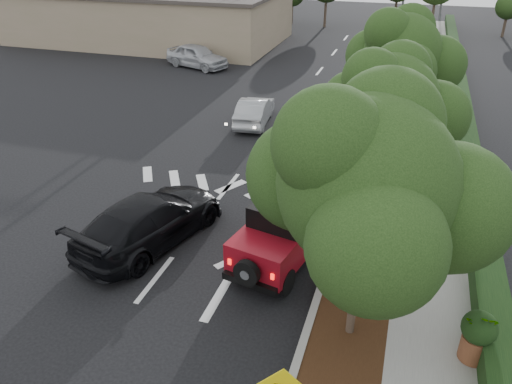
% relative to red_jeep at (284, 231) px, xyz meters
% --- Properties ---
extents(ground, '(120.00, 120.00, 0.00)m').
position_rel_red_jeep_xyz_m(ground, '(-3.24, -2.06, -1.01)').
color(ground, black).
rests_on(ground, ground).
extents(curb, '(0.20, 70.00, 0.15)m').
position_rel_red_jeep_xyz_m(curb, '(1.36, 9.94, -0.94)').
color(curb, '#9E9B93').
rests_on(curb, ground).
extents(planting_strip, '(1.80, 70.00, 0.12)m').
position_rel_red_jeep_xyz_m(planting_strip, '(2.36, 9.94, -0.95)').
color(planting_strip, black).
rests_on(planting_strip, ground).
extents(sidewalk, '(2.00, 70.00, 0.12)m').
position_rel_red_jeep_xyz_m(sidewalk, '(4.26, 9.94, -0.95)').
color(sidewalk, gray).
rests_on(sidewalk, ground).
extents(hedge, '(0.80, 70.00, 0.80)m').
position_rel_red_jeep_xyz_m(hedge, '(5.66, 9.94, -0.61)').
color(hedge, black).
rests_on(hedge, ground).
extents(commercial_building, '(22.00, 12.00, 4.00)m').
position_rel_red_jeep_xyz_m(commercial_building, '(-19.24, 27.94, 0.99)').
color(commercial_building, gray).
rests_on(commercial_building, ground).
extents(transmission_tower, '(7.00, 4.00, 28.00)m').
position_rel_red_jeep_xyz_m(transmission_tower, '(2.76, 45.94, -1.01)').
color(transmission_tower, slate).
rests_on(transmission_tower, ground).
extents(street_tree_near, '(3.80, 3.80, 5.92)m').
position_rel_red_jeep_xyz_m(street_tree_near, '(2.36, -2.56, -1.01)').
color(street_tree_near, black).
rests_on(street_tree_near, ground).
extents(street_tree_mid, '(3.20, 3.20, 5.32)m').
position_rel_red_jeep_xyz_m(street_tree_mid, '(2.36, 4.44, -1.01)').
color(street_tree_mid, black).
rests_on(street_tree_mid, ground).
extents(street_tree_far, '(3.40, 3.40, 5.62)m').
position_rel_red_jeep_xyz_m(street_tree_far, '(2.36, 10.94, -1.01)').
color(street_tree_far, black).
rests_on(street_tree_far, ground).
extents(light_pole_a, '(2.00, 0.22, 9.00)m').
position_rel_red_jeep_xyz_m(light_pole_a, '(-9.74, 23.94, -1.01)').
color(light_pole_a, slate).
rests_on(light_pole_a, ground).
extents(light_pole_b, '(2.00, 0.22, 9.00)m').
position_rel_red_jeep_xyz_m(light_pole_b, '(-10.74, 35.94, -1.01)').
color(light_pole_b, slate).
rests_on(light_pole_b, ground).
extents(red_jeep, '(2.41, 4.07, 2.00)m').
position_rel_red_jeep_xyz_m(red_jeep, '(0.00, 0.00, 0.00)').
color(red_jeep, black).
rests_on(red_jeep, ground).
extents(silver_suv_ahead, '(3.00, 5.68, 1.52)m').
position_rel_red_jeep_xyz_m(silver_suv_ahead, '(-0.04, 5.96, -0.25)').
color(silver_suv_ahead, '#A0A3A7').
rests_on(silver_suv_ahead, ground).
extents(black_suv_oncoming, '(3.55, 5.82, 1.58)m').
position_rel_red_jeep_xyz_m(black_suv_oncoming, '(-4.24, -0.30, -0.23)').
color(black_suv_oncoming, black).
rests_on(black_suv_oncoming, ground).
extents(silver_sedan_oncoming, '(1.84, 4.13, 1.32)m').
position_rel_red_jeep_xyz_m(silver_sedan_oncoming, '(-4.40, 10.86, -0.36)').
color(silver_sedan_oncoming, '#97999E').
rests_on(silver_sedan_oncoming, ground).
extents(parked_suv, '(5.06, 3.32, 1.60)m').
position_rel_red_jeep_xyz_m(parked_suv, '(-11.68, 20.35, -0.21)').
color(parked_suv, '#B2B4BA').
rests_on(parked_suv, ground).
extents(terracotta_planter, '(0.79, 0.79, 1.38)m').
position_rel_red_jeep_xyz_m(terracotta_planter, '(5.16, -2.59, -0.08)').
color(terracotta_planter, brown).
rests_on(terracotta_planter, ground).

